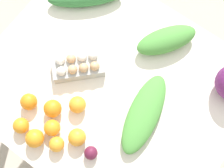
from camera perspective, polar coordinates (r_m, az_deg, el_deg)
name	(u,v)px	position (r m, az deg, el deg)	size (l,w,h in m)	color
ground_plane	(112,115)	(2.19, 0.00, -5.65)	(8.00, 8.00, 0.00)	#B2A899
dining_table	(112,91)	(1.56, 0.00, -1.21)	(1.20, 1.01, 0.74)	silver
egg_carton	(78,65)	(1.47, -6.23, 3.39)	(0.25, 0.25, 0.09)	#A8A8A3
greens_bunch_scallion	(144,114)	(1.41, 5.90, -5.40)	(0.39, 0.14, 0.07)	#4C933D
greens_bunch_chard	(166,40)	(1.52, 9.92, 7.93)	(0.30, 0.12, 0.10)	#4C933D
beet_root	(91,153)	(1.39, -3.89, -12.46)	(0.06, 0.06, 0.06)	#5B1933
orange_0	(77,137)	(1.39, -6.40, -9.66)	(0.08, 0.08, 0.08)	orange
orange_1	(52,128)	(1.41, -10.89, -7.87)	(0.07, 0.07, 0.07)	orange
orange_2	(53,109)	(1.43, -10.81, -4.44)	(0.08, 0.08, 0.08)	orange
orange_3	(21,126)	(1.45, -16.31, -7.31)	(0.07, 0.07, 0.07)	orange
orange_4	(29,102)	(1.46, -14.98, -3.15)	(0.08, 0.08, 0.08)	orange
orange_5	(57,144)	(1.40, -10.10, -10.80)	(0.07, 0.07, 0.07)	orange
orange_6	(77,105)	(1.42, -6.34, -3.78)	(0.08, 0.08, 0.08)	orange
orange_7	(35,138)	(1.42, -13.95, -9.62)	(0.08, 0.08, 0.08)	orange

